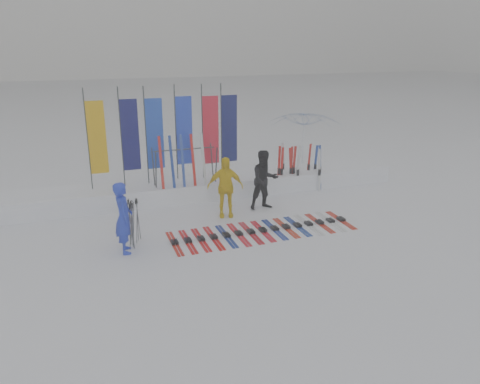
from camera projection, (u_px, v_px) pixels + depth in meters
name	position (u px, v px, depth m)	size (l,w,h in m)	color
ground	(253.00, 247.00, 12.24)	(120.00, 120.00, 0.00)	white
snow_bank	(206.00, 187.00, 16.27)	(14.00, 1.60, 0.60)	white
person_blue	(124.00, 218.00, 11.68)	(0.68, 0.44, 1.85)	#2135C5
person_black	(265.00, 180.00, 14.77)	(0.92, 0.72, 1.90)	black
person_yellow	(225.00, 187.00, 14.12)	(1.09, 0.45, 1.86)	yellow
tent_canopy	(304.00, 142.00, 18.70)	(2.77, 2.82, 2.54)	white
ski_row	(262.00, 230.00, 13.22)	(5.24, 1.70, 0.07)	red
pole_cluster	(132.00, 222.00, 12.24)	(0.39, 0.83, 1.25)	#595B60
feather_flags	(168.00, 133.00, 15.43)	(4.98, 0.30, 3.20)	#383A3F
ski_rack	(185.00, 161.00, 15.33)	(2.04, 0.80, 1.23)	#383A3F
upright_skis	(298.00, 168.00, 16.83)	(1.70, 1.13, 1.65)	silver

